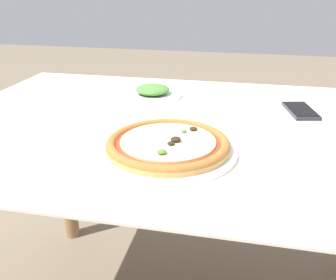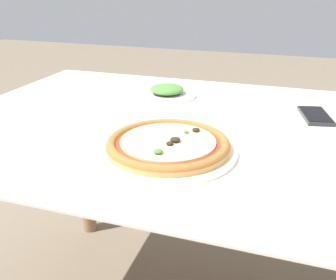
{
  "view_description": "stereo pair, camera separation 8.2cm",
  "coord_description": "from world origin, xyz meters",
  "px_view_note": "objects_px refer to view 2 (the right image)",
  "views": [
    {
      "loc": [
        0.13,
        -0.92,
        1.07
      ],
      "look_at": [
        -0.03,
        -0.18,
        0.74
      ],
      "focal_mm": 40.0,
      "sensor_mm": 36.0,
      "label": 1
    },
    {
      "loc": [
        0.21,
        -0.9,
        1.07
      ],
      "look_at": [
        -0.03,
        -0.18,
        0.74
      ],
      "focal_mm": 40.0,
      "sensor_mm": 36.0,
      "label": 2
    }
  ],
  "objects_px": {
    "pizza_plate": "(168,145)",
    "side_plate": "(167,92)",
    "dining_table": "(198,154)",
    "cell_phone": "(315,116)"
  },
  "relations": [
    {
      "from": "dining_table",
      "to": "side_plate",
      "type": "relative_size",
      "value": 7.29
    },
    {
      "from": "pizza_plate",
      "to": "side_plate",
      "type": "height_order",
      "value": "pizza_plate"
    },
    {
      "from": "dining_table",
      "to": "pizza_plate",
      "type": "height_order",
      "value": "pizza_plate"
    },
    {
      "from": "side_plate",
      "to": "pizza_plate",
      "type": "bearing_deg",
      "value": -71.25
    },
    {
      "from": "pizza_plate",
      "to": "cell_phone",
      "type": "xyz_separation_m",
      "value": [
        0.32,
        0.34,
        -0.01
      ]
    },
    {
      "from": "dining_table",
      "to": "pizza_plate",
      "type": "bearing_deg",
      "value": -98.31
    },
    {
      "from": "pizza_plate",
      "to": "cell_phone",
      "type": "bearing_deg",
      "value": 47.23
    },
    {
      "from": "dining_table",
      "to": "side_plate",
      "type": "bearing_deg",
      "value": 126.47
    },
    {
      "from": "pizza_plate",
      "to": "side_plate",
      "type": "distance_m",
      "value": 0.43
    },
    {
      "from": "dining_table",
      "to": "cell_phone",
      "type": "bearing_deg",
      "value": 28.93
    }
  ]
}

